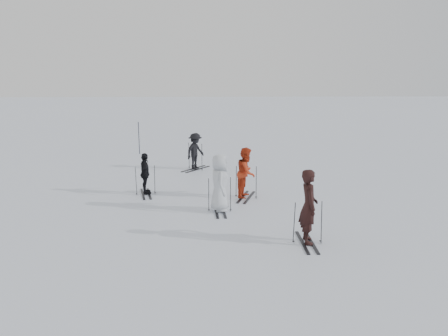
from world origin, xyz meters
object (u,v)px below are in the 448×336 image
Objects in this scene: skier_red at (246,173)px; piste_marker at (139,138)px; skier_near_dark at (309,207)px; skier_uphill_left at (145,174)px; skier_grey at (220,184)px; skier_uphill_far at (195,152)px.

piste_marker is (-5.22, 8.57, -0.02)m from skier_red.
skier_near_dark reaches higher than piste_marker.
skier_grey is at bearing -139.53° from skier_uphill_left.
skier_near_dark is at bearing -121.81° from skier_uphill_far.
skier_red is 0.97× the size of skier_grey.
piste_marker is (-1.50, 8.04, 0.12)m from skier_uphill_left.
skier_uphill_left is 4.48m from skier_uphill_far.
skier_uphill_far is at bearing -34.99° from skier_uphill_left.
skier_near_dark reaches higher than skier_red.
skier_near_dark is 9.56m from skier_uphill_far.
skier_near_dark is 1.07× the size of skier_grey.
skier_uphill_far is at bearing 5.57° from skier_grey.
piste_marker is (-6.52, 12.87, -0.12)m from skier_near_dark.
piste_marker is (-4.22, 10.10, -0.05)m from skier_grey.
skier_grey is 1.12× the size of skier_uphill_far.
skier_uphill_far is (1.72, 4.14, 0.07)m from skier_uphill_left.
skier_near_dark is 1.10× the size of skier_red.
skier_uphill_left is 8.18m from piste_marker.
skier_red is 5.08m from skier_uphill_far.
skier_uphill_far is (-3.30, 8.97, -0.16)m from skier_near_dark.
skier_uphill_left is at bearing -164.56° from skier_uphill_far.
skier_grey is (-0.99, -1.53, 0.03)m from skier_red.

